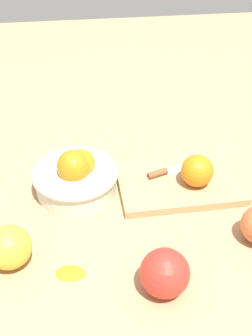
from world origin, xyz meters
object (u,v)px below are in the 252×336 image
at_px(cutting_board, 179,183).
at_px(orange_on_board, 197,171).
at_px(apple_front_center, 165,273).
at_px(apple_front_left, 9,247).
at_px(knife, 171,170).
at_px(bowl, 76,176).

height_order(cutting_board, orange_on_board, orange_on_board).
distance_m(orange_on_board, apple_front_center, 0.27).
xyz_separation_m(apple_front_center, apple_front_left, (-0.25, 0.09, -0.00)).
distance_m(orange_on_board, knife, 0.07).
bearing_deg(orange_on_board, apple_front_left, -157.71).
bearing_deg(apple_front_center, apple_front_left, 160.22).
distance_m(orange_on_board, apple_front_left, 0.40).
bearing_deg(knife, apple_front_center, -104.24).
height_order(knife, apple_front_left, apple_front_left).
bearing_deg(bowl, apple_front_left, -123.18).
bearing_deg(cutting_board, apple_front_center, -108.36).
height_order(bowl, knife, bowl).
relative_size(bowl, cutting_board, 0.70).
xyz_separation_m(orange_on_board, apple_front_left, (-0.37, -0.15, -0.01)).
relative_size(bowl, apple_front_left, 2.30).
xyz_separation_m(orange_on_board, apple_front_center, (-0.12, -0.24, -0.01)).
relative_size(orange_on_board, apple_front_left, 0.87).
distance_m(bowl, cutting_board, 0.22).
bearing_deg(apple_front_left, knife, 31.30).
bearing_deg(apple_front_left, orange_on_board, 22.29).
relative_size(cutting_board, knife, 1.70).
height_order(knife, apple_front_center, apple_front_center).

